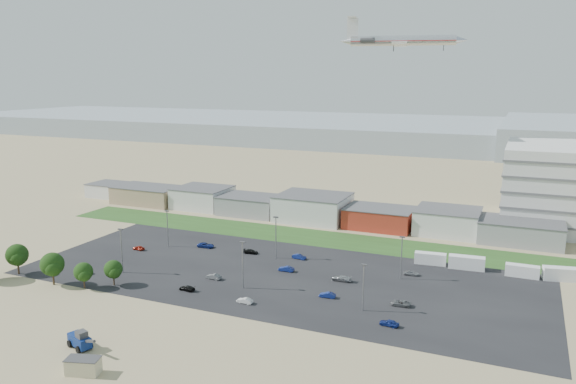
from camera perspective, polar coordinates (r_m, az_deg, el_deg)
The scene contains 36 objects.
ground at distance 117.96m, azimuth -7.20°, elevation -11.01°, with size 700.00×700.00×0.00m, color #91815C.
parking_lot at distance 132.35m, azimuth -0.88°, elevation -8.36°, with size 120.00×50.00×0.01m, color black.
grass_strip at distance 162.28m, azimuth 2.15°, elevation -4.57°, with size 160.00×16.00×0.02m, color #274A1C.
hills_backdrop at distance 410.79m, azimuth 21.03°, elevation 5.15°, with size 700.00×200.00×9.00m, color gray, non-canonical shape.
building_row at distance 184.59m, azimuth -0.63°, elevation -1.29°, with size 170.00×20.00×8.00m, color silver, non-canonical shape.
portable_shed at distance 96.23m, azimuth -20.08°, elevation -16.27°, with size 5.23×2.72×2.64m, color #C5BC95, non-canonical shape.
telehandler at distance 104.44m, azimuth -20.42°, elevation -13.79°, with size 8.02×2.67×3.34m, color navy, non-canonical shape.
box_trailer_a at distance 143.18m, azimuth 14.26°, elevation -6.57°, with size 7.53×2.35×2.82m, color silver, non-canonical shape.
box_trailer_b at distance 142.04m, azimuth 17.69°, elevation -6.85°, with size 8.34×2.61×3.13m, color silver, non-canonical shape.
box_trailer_c at distance 141.12m, azimuth 22.70°, elevation -7.41°, with size 7.39×2.31×2.77m, color silver, non-canonical shape.
box_trailer_d at distance 142.24m, azimuth 26.07°, elevation -7.50°, with size 8.11×2.53×3.04m, color silver, non-canonical shape.
tree_left at distance 145.65m, azimuth -25.80°, elevation -5.98°, with size 5.44×5.44×8.16m, color black, non-canonical shape.
tree_mid at distance 135.06m, azimuth -22.82°, elevation -7.01°, with size 5.56×5.56×8.34m, color black, non-canonical shape.
tree_right at distance 130.71m, azimuth -20.06°, elevation -7.81°, with size 4.41×4.41×6.61m, color black, non-canonical shape.
tree_near at distance 130.53m, azimuth -17.32°, elevation -7.68°, with size 4.33×4.33×6.50m, color black, non-canonical shape.
lightpole_front_l at distance 137.42m, azimuth -16.54°, elevation -5.75°, with size 1.25×0.52×10.66m, color slate, non-canonical shape.
lightpole_front_m at distance 122.76m, azimuth -4.62°, elevation -7.41°, with size 1.24×0.52×10.53m, color slate, non-canonical shape.
lightpole_front_r at distance 112.17m, azimuth 7.66°, elevation -9.61°, with size 1.13×0.47×9.60m, color slate, non-canonical shape.
lightpole_back_l at distance 155.36m, azimuth -12.13°, elevation -3.65°, with size 1.18×0.49×10.00m, color slate, non-canonical shape.
lightpole_back_m at distance 142.11m, azimuth -1.24°, elevation -4.65°, with size 1.28×0.53×10.85m, color slate, non-canonical shape.
lightpole_back_r at distance 130.44m, azimuth 11.45°, elevation -6.57°, with size 1.18×0.49×10.02m, color slate, non-canonical shape.
airliner at distance 199.59m, azimuth 11.56°, elevation 14.84°, with size 42.49×28.97×12.55m, color silver, non-canonical shape.
parked_car_0 at distance 117.20m, azimuth 11.37°, elevation -11.01°, with size 1.90×4.12×1.15m, color #595B5E.
parked_car_1 at distance 119.27m, azimuth 4.03°, elevation -10.39°, with size 1.22×3.49×1.15m, color navy.
parked_car_2 at distance 108.04m, azimuth 10.24°, elevation -12.95°, with size 1.46×3.63×1.24m, color navy.
parked_car_3 at distance 124.55m, azimuth -10.23°, elevation -9.59°, with size 1.51×3.72×1.08m, color black.
parked_car_4 at distance 130.26m, azimuth -7.56°, elevation -8.51°, with size 1.28×3.68×1.21m, color #595B5E.
parked_car_5 at distance 155.16m, azimuth -14.94°, elevation -5.51°, with size 1.37×3.41×1.16m, color maroon.
parked_car_6 at distance 147.28m, azimuth -3.80°, elevation -6.06°, with size 1.57×3.87×1.12m, color black.
parked_car_7 at distance 134.04m, azimuth -0.18°, elevation -7.81°, with size 1.31×3.77×1.24m, color navy.
parked_car_8 at distance 134.56m, azimuth 12.43°, elevation -8.03°, with size 1.41×3.51×1.20m, color #A5A5AA.
parked_car_9 at distance 153.75m, azimuth -8.35°, elevation -5.37°, with size 2.11×4.57×1.27m, color navy.
parked_car_10 at distance 140.74m, azimuth -19.89°, elevation -7.61°, with size 1.53×3.76×1.09m, color #595B5E.
parked_car_11 at distance 142.80m, azimuth 1.13°, elevation -6.59°, with size 1.27×3.66×1.20m, color navy.
parked_car_12 at distance 128.58m, azimuth 5.46°, elevation -8.71°, with size 1.84×4.53×1.31m, color #A5A5AA.
parked_car_13 at distance 116.55m, azimuth -4.40°, elevation -10.94°, with size 1.19×3.40×1.12m, color silver.
Camera 1 is at (56.03, -93.45, 45.17)m, focal length 35.00 mm.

